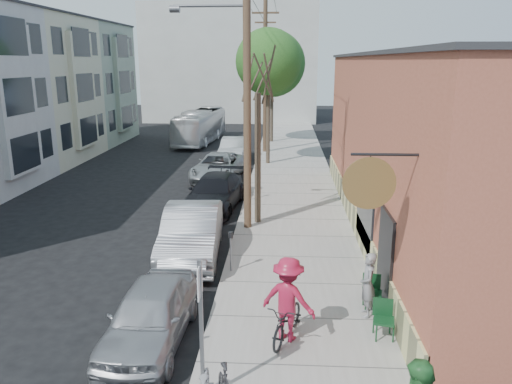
# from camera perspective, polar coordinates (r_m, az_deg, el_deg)

# --- Properties ---
(ground) EXTENTS (120.00, 120.00, 0.00)m
(ground) POSITION_cam_1_polar(r_m,az_deg,el_deg) (15.13, -11.81, -10.27)
(ground) COLOR black
(sidewalk) EXTENTS (4.50, 58.00, 0.15)m
(sidewalk) POSITION_cam_1_polar(r_m,az_deg,el_deg) (25.00, 4.19, 0.28)
(sidewalk) COLOR #9B968F
(sidewalk) RESTS_ON ground
(cafe_building) EXTENTS (6.60, 20.20, 6.61)m
(cafe_building) POSITION_cam_1_polar(r_m,az_deg,el_deg) (19.16, 18.99, 4.91)
(cafe_building) COLOR #A3523C
(cafe_building) RESTS_ON ground
(apartment_row) EXTENTS (6.30, 32.00, 9.00)m
(apartment_row) POSITION_cam_1_polar(r_m,az_deg,el_deg) (31.44, -27.04, 9.89)
(apartment_row) COLOR gray
(apartment_row) RESTS_ON ground
(end_cap_building) EXTENTS (18.00, 8.00, 12.00)m
(end_cap_building) POSITION_cam_1_polar(r_m,az_deg,el_deg) (55.50, -2.82, 14.45)
(end_cap_building) COLOR #B6B7B1
(end_cap_building) RESTS_ON ground
(sign_post) EXTENTS (0.07, 0.45, 2.80)m
(sign_post) POSITION_cam_1_polar(r_m,az_deg,el_deg) (9.34, -6.30, -14.09)
(sign_post) COLOR slate
(sign_post) RESTS_ON sidewalk
(parking_meter_near) EXTENTS (0.14, 0.14, 1.24)m
(parking_meter_near) POSITION_cam_1_polar(r_m,az_deg,el_deg) (15.03, -2.90, -6.05)
(parking_meter_near) COLOR slate
(parking_meter_near) RESTS_ON sidewalk
(parking_meter_far) EXTENTS (0.14, 0.14, 1.24)m
(parking_meter_far) POSITION_cam_1_polar(r_m,az_deg,el_deg) (22.63, -0.76, 1.14)
(parking_meter_far) COLOR slate
(parking_meter_far) RESTS_ON sidewalk
(utility_pole_near) EXTENTS (3.57, 0.28, 10.00)m
(utility_pole_near) POSITION_cam_1_polar(r_m,az_deg,el_deg) (18.19, -1.22, 11.90)
(utility_pole_near) COLOR #503A28
(utility_pole_near) RESTS_ON sidewalk
(utility_pole_far) EXTENTS (1.80, 0.28, 10.00)m
(utility_pole_far) POSITION_cam_1_polar(r_m,az_deg,el_deg) (34.59, 1.06, 13.17)
(utility_pole_far) COLOR #503A28
(utility_pole_far) RESTS_ON sidewalk
(tree_bare) EXTENTS (0.24, 0.24, 5.01)m
(tree_bare) POSITION_cam_1_polar(r_m,az_deg,el_deg) (19.15, 0.20, 3.75)
(tree_bare) COLOR #44392C
(tree_bare) RESTS_ON sidewalk
(tree_leafy_mid) EXTENTS (3.92, 3.92, 8.07)m
(tree_leafy_mid) POSITION_cam_1_polar(r_m,az_deg,el_deg) (30.51, 1.43, 14.64)
(tree_leafy_mid) COLOR #44392C
(tree_leafy_mid) RESTS_ON sidewalk
(tree_leafy_far) EXTENTS (5.02, 5.02, 8.45)m
(tree_leafy_far) POSITION_cam_1_polar(r_m,az_deg,el_deg) (39.09, 1.86, 14.44)
(tree_leafy_far) COLOR #44392C
(tree_leafy_far) RESTS_ON sidewalk
(patio_chair_a) EXTENTS (0.59, 0.59, 0.88)m
(patio_chair_a) POSITION_cam_1_polar(r_m,az_deg,el_deg) (13.30, 13.17, -11.18)
(patio_chair_a) COLOR #0F361A
(patio_chair_a) RESTS_ON sidewalk
(patio_chair_b) EXTENTS (0.59, 0.59, 0.88)m
(patio_chair_b) POSITION_cam_1_polar(r_m,az_deg,el_deg) (12.10, 14.41, -14.01)
(patio_chair_b) COLOR #0F361A
(patio_chair_b) RESTS_ON sidewalk
(patron_grey) EXTENTS (0.41, 0.61, 1.65)m
(patron_grey) POSITION_cam_1_polar(r_m,az_deg,el_deg) (12.80, 12.65, -10.31)
(patron_grey) COLOR gray
(patron_grey) RESTS_ON sidewalk
(cyclist) EXTENTS (1.46, 1.19, 1.98)m
(cyclist) POSITION_cam_1_polar(r_m,az_deg,el_deg) (11.48, 3.70, -12.11)
(cyclist) COLOR maroon
(cyclist) RESTS_ON sidewalk
(cyclist_bike) EXTENTS (1.18, 1.90, 0.94)m
(cyclist_bike) POSITION_cam_1_polar(r_m,az_deg,el_deg) (11.72, 3.65, -14.37)
(cyclist_bike) COLOR black
(cyclist_bike) RESTS_ON sidewalk
(car_0) EXTENTS (1.76, 4.12, 1.39)m
(car_0) POSITION_cam_1_polar(r_m,az_deg,el_deg) (11.99, -12.00, -13.60)
(car_0) COLOR #9FA1A7
(car_0) RESTS_ON ground
(car_1) EXTENTS (2.14, 5.22, 1.68)m
(car_1) POSITION_cam_1_polar(r_m,az_deg,el_deg) (16.60, -7.37, -4.63)
(car_1) COLOR #98999F
(car_1) RESTS_ON ground
(car_2) EXTENTS (2.56, 5.24, 1.47)m
(car_2) POSITION_cam_1_polar(r_m,az_deg,el_deg) (21.89, -4.73, -0.05)
(car_2) COLOR black
(car_2) RESTS_ON ground
(car_3) EXTENTS (2.76, 5.24, 1.41)m
(car_3) POSITION_cam_1_polar(r_m,az_deg,el_deg) (27.34, -4.36, 2.89)
(car_3) COLOR #9DA2A5
(car_3) RESTS_ON ground
(car_4) EXTENTS (1.70, 4.57, 1.49)m
(car_4) POSITION_cam_1_polar(r_m,az_deg,el_deg) (32.45, -2.55, 4.89)
(car_4) COLOR #AAAEB2
(car_4) RESTS_ON ground
(bus) EXTENTS (2.95, 9.36, 2.56)m
(bus) POSITION_cam_1_polar(r_m,az_deg,el_deg) (40.04, -6.38, 7.48)
(bus) COLOR white
(bus) RESTS_ON ground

